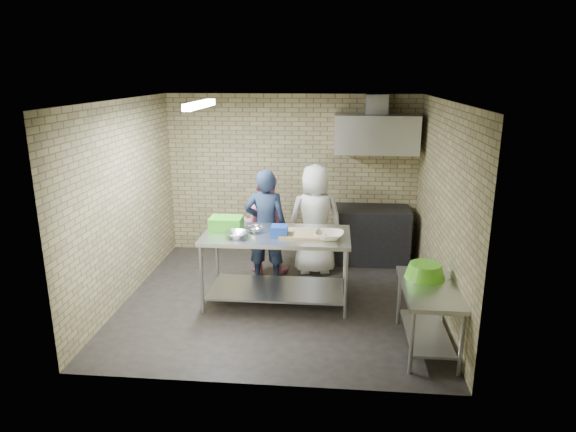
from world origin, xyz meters
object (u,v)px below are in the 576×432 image
object	(u,v)px
stove	(371,235)
bottle_red	(378,137)
prep_table	(277,268)
green_basin	(425,271)
man_navy	(266,227)
woman_white	(315,219)
green_crate	(226,223)
bottle_green	(403,138)
blue_tub	(279,231)
woman_pink	(265,224)
side_counter	(427,317)

from	to	relation	value
stove	bottle_red	bearing A→B (deg)	78.23
prep_table	green_basin	xyz separation A→B (m)	(1.81, -0.80, 0.35)
man_navy	woman_white	world-z (taller)	woman_white
green_crate	bottle_green	xyz separation A→B (m)	(2.53, 1.82, 0.96)
stove	bottle_green	xyz separation A→B (m)	(0.45, 0.24, 1.57)
stove	bottle_red	world-z (taller)	bottle_red
man_navy	woman_white	size ratio (longest dim) A/B	1.00
man_navy	blue_tub	bearing A→B (deg)	110.74
green_crate	woman_white	bearing A→B (deg)	40.83
bottle_red	woman_white	size ratio (longest dim) A/B	0.11
blue_tub	green_crate	bearing A→B (deg)	163.65
stove	green_crate	bearing A→B (deg)	-142.86
bottle_green	woman_pink	xyz separation A→B (m)	(-2.13, -0.88, -1.24)
prep_table	bottle_green	bearing A→B (deg)	46.60
bottle_green	woman_white	size ratio (longest dim) A/B	0.09
woman_white	stove	bearing A→B (deg)	-157.19
green_crate	blue_tub	bearing A→B (deg)	-16.35
man_navy	stove	bearing A→B (deg)	-147.44
blue_tub	bottle_green	xyz separation A→B (m)	(1.78, 2.04, 0.97)
woman_white	prep_table	bearing A→B (deg)	58.47
prep_table	blue_tub	xyz separation A→B (m)	(0.05, -0.10, 0.56)
green_crate	blue_tub	size ratio (longest dim) A/B	2.00
prep_table	bottle_red	bearing A→B (deg)	53.53
man_navy	woman_white	bearing A→B (deg)	-147.44
blue_tub	bottle_red	size ratio (longest dim) A/B	1.20
bottle_green	man_navy	xyz separation A→B (m)	(-2.07, -1.25, -1.16)
side_counter	woman_pink	world-z (taller)	woman_pink
side_counter	woman_white	bearing A→B (deg)	121.98
green_basin	blue_tub	bearing A→B (deg)	158.22
man_navy	green_basin	bearing A→B (deg)	144.62
bottle_red	man_navy	distance (m)	2.39
stove	man_navy	size ratio (longest dim) A/B	0.70
green_crate	man_navy	distance (m)	0.76
side_counter	green_crate	world-z (taller)	green_crate
blue_tub	woman_white	world-z (taller)	woman_white
green_basin	side_counter	bearing A→B (deg)	-85.43
woman_white	green_crate	bearing A→B (deg)	31.81
side_counter	bottle_red	size ratio (longest dim) A/B	6.67
green_basin	woman_pink	distance (m)	2.82
green_crate	woman_white	xyz separation A→B (m)	(1.17, 1.01, -0.20)
green_crate	man_navy	bearing A→B (deg)	51.02
prep_table	stove	xyz separation A→B (m)	(1.38, 1.70, -0.04)
blue_tub	woman_white	bearing A→B (deg)	71.22
green_crate	side_counter	bearing A→B (deg)	-24.88
stove	blue_tub	size ratio (longest dim) A/B	5.55
bottle_green	side_counter	bearing A→B (deg)	-90.00
prep_table	green_basin	world-z (taller)	prep_table
green_crate	bottle_green	bearing A→B (deg)	35.66
woman_pink	prep_table	bearing A→B (deg)	107.17
prep_table	bottle_green	size ratio (longest dim) A/B	12.97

